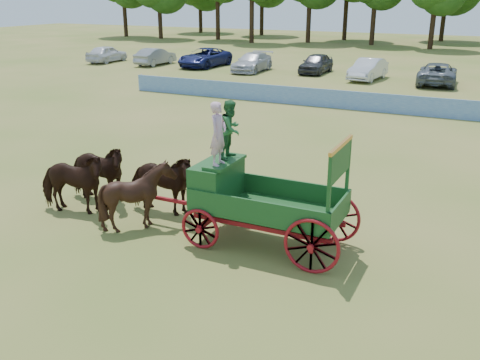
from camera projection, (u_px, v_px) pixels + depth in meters
name	position (u px, v px, depth m)	size (l,w,h in m)	color
ground	(168.00, 224.00, 15.40)	(160.00, 160.00, 0.00)	olive
horse_lead_left	(72.00, 183.00, 15.85)	(1.03, 2.27, 1.91)	black
horse_lead_right	(96.00, 173.00, 16.78)	(1.03, 2.27, 1.91)	black
horse_wheel_left	(138.00, 196.00, 14.86)	(1.55, 1.74, 1.92)	black
horse_wheel_right	(160.00, 184.00, 15.80)	(1.03, 2.27, 1.91)	black
farm_dray	(243.00, 182.00, 13.91)	(6.00, 2.00, 3.76)	maroon
sponsor_banner	(323.00, 98.00, 30.93)	(26.00, 0.08, 1.05)	#205BB0
parked_cars	(289.00, 64.00, 43.78)	(37.61, 7.14, 1.63)	silver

